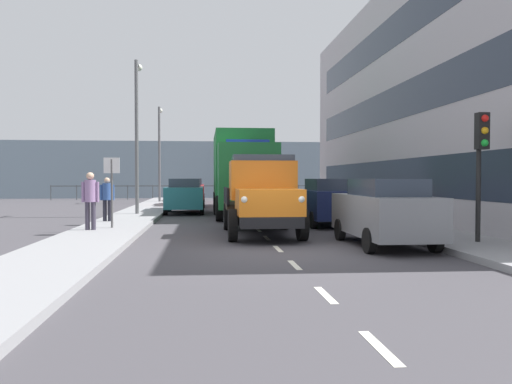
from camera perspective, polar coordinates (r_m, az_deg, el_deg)
The scene contains 20 objects.
ground_plane at distance 22.79m, azimuth -1.26°, elevation -2.82°, with size 80.00×80.00×0.00m, color #423F44.
sidewalk_left at distance 23.66m, azimuth 10.51°, elevation -2.50°, with size 2.23×39.33×0.15m, color gray.
sidewalk_right at distance 22.92m, azimuth -13.42°, elevation -2.65°, with size 2.23×39.33×0.15m, color gray.
road_centreline_markings at distance 22.43m, azimuth -1.19°, elevation -2.88°, with size 0.12×35.83×0.01m.
building_terrace at distance 24.09m, azimuth 21.35°, elevation 9.33°, with size 6.26×24.74×10.09m.
sea_horizon at distance 45.36m, azimuth -3.51°, elevation 2.51°, with size 80.00×0.80×5.00m, color gray.
seawall_railing at distance 41.77m, azimuth -3.31°, elevation 0.42°, with size 28.08×0.08×1.20m.
truck_vintage_orange at distance 15.24m, azimuth 0.72°, elevation -0.55°, with size 2.17×5.64×2.43m.
lorry_cargo_green at distance 23.34m, azimuth -1.54°, elevation 2.38°, with size 2.58×8.20×3.87m.
car_grey_kerbside_near at distance 13.37m, azimuth 14.18°, elevation -2.11°, with size 1.76×4.10×1.72m.
car_navy_kerbside_1 at distance 18.90m, azimuth 8.19°, elevation -1.02°, with size 1.85×3.98×1.72m.
car_teal_oppositeside_0 at distance 25.51m, azimuth -7.99°, elevation -0.35°, with size 1.88×4.48×1.72m.
car_red_oppositeside_1 at distance 31.00m, azimuth -7.59°, elevation -0.02°, with size 1.94×4.23×1.72m.
car_maroon_oppositeside_2 at distance 37.00m, azimuth -7.29°, elevation 0.24°, with size 1.94×4.60×1.72m.
pedestrian_with_bag at distance 16.38m, azimuth -18.13°, elevation -0.41°, with size 0.53×0.34×1.77m.
pedestrian_couple_b at distance 19.53m, azimuth -16.39°, elevation -0.39°, with size 0.53×0.34×1.62m.
traffic_light_near at distance 13.74m, azimuth 23.97°, elevation 4.49°, with size 0.28×0.41×3.20m.
lamp_post_promenade at distance 23.60m, azimuth -13.23°, elevation 7.53°, with size 0.32×1.14×6.87m.
lamp_post_far at distance 35.47m, azimuth -10.79°, elevation 5.18°, with size 0.32×1.14×6.47m.
street_sign at distance 16.89m, azimuth -15.91°, elevation 1.31°, with size 0.50×0.07×2.25m.
Camera 1 is at (1.78, 11.99, 1.74)m, focal length 35.58 mm.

